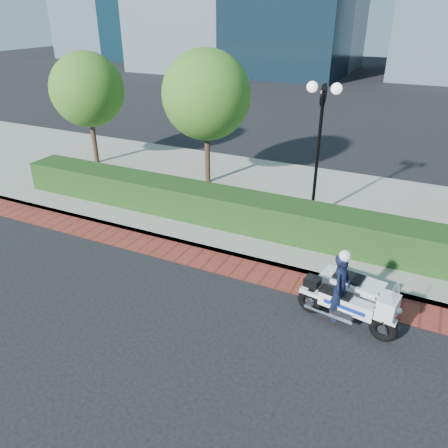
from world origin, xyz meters
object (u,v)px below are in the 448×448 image
at_px(tree_a, 87,90).
at_px(tree_b, 206,95).
at_px(lamppost, 320,131).
at_px(police_motorcycle, 348,293).

xyz_separation_m(tree_a, tree_b, (5.50, 0.00, 0.21)).
distance_m(lamppost, tree_a, 10.09).
distance_m(tree_a, tree_b, 5.50).
relative_size(tree_b, police_motorcycle, 2.18).
bearing_deg(police_motorcycle, tree_b, 148.07).
xyz_separation_m(lamppost, tree_b, (-4.50, 1.30, 0.48)).
xyz_separation_m(tree_b, police_motorcycle, (6.55, -5.79, -2.81)).
height_order(lamppost, tree_a, tree_a).
height_order(lamppost, tree_b, tree_b).
bearing_deg(lamppost, police_motorcycle, -65.49).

